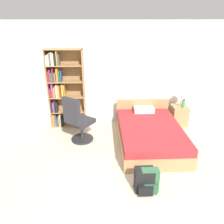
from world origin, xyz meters
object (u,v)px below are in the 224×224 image
(office_chair, at_px, (78,122))
(nightstand, at_px, (179,115))
(bookshelf, at_px, (62,88))
(bed, at_px, (149,133))
(water_bottle, at_px, (183,104))
(backpack_green, at_px, (150,181))
(backpack_black, at_px, (144,181))
(table_lamp, at_px, (182,91))

(office_chair, relative_size, nightstand, 2.13)
(bookshelf, bearing_deg, bed, -25.10)
(bookshelf, distance_m, office_chair, 1.11)
(bookshelf, xyz_separation_m, water_bottle, (3.07, -0.20, -0.39))
(bookshelf, xyz_separation_m, nightstand, (3.03, -0.10, -0.76))
(water_bottle, height_order, backpack_green, water_bottle)
(bookshelf, height_order, bed, bookshelf)
(bookshelf, xyz_separation_m, office_chair, (0.46, -0.87, -0.51))
(nightstand, xyz_separation_m, water_bottle, (0.04, -0.10, 0.37))
(water_bottle, xyz_separation_m, backpack_black, (-1.40, -2.29, -0.44))
(backpack_green, bearing_deg, bed, 79.05)
(bed, distance_m, water_bottle, 1.33)
(water_bottle, bearing_deg, bookshelf, 176.19)
(bookshelf, bearing_deg, backpack_black, -56.21)
(water_bottle, relative_size, backpack_black, 0.57)
(nightstand, distance_m, backpack_black, 2.75)
(nightstand, xyz_separation_m, table_lamp, (-0.01, -0.03, 0.68))
(bookshelf, bearing_deg, nightstand, -1.93)
(bed, distance_m, backpack_green, 1.57)
(bed, xyz_separation_m, backpack_black, (-0.39, -1.53, -0.04))
(bed, relative_size, water_bottle, 8.94)
(bookshelf, distance_m, table_lamp, 3.03)
(office_chair, distance_m, table_lamp, 2.71)
(water_bottle, bearing_deg, backpack_green, -119.73)
(table_lamp, bearing_deg, bed, -139.61)
(bookshelf, height_order, backpack_green, bookshelf)
(backpack_black, bearing_deg, table_lamp, 60.01)
(nightstand, height_order, backpack_black, nightstand)
(bed, xyz_separation_m, nightstand, (0.98, 0.86, 0.03))
(table_lamp, height_order, water_bottle, table_lamp)
(bed, relative_size, backpack_black, 5.08)
(bed, height_order, table_lamp, table_lamp)
(nightstand, relative_size, backpack_black, 1.28)
(office_chair, bearing_deg, water_bottle, 14.38)
(bed, bearing_deg, table_lamp, 40.39)
(backpack_green, bearing_deg, backpack_black, 171.67)
(bed, xyz_separation_m, office_chair, (-1.60, 0.09, 0.28))
(table_lamp, height_order, backpack_green, table_lamp)
(water_bottle, bearing_deg, bed, -143.26)
(office_chair, xyz_separation_m, backpack_green, (1.30, -1.63, -0.32))
(bookshelf, relative_size, nightstand, 3.80)
(table_lamp, bearing_deg, backpack_green, -118.21)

